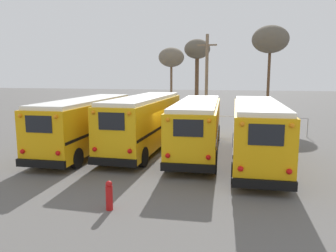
% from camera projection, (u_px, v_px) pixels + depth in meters
% --- Properties ---
extents(ground_plane, '(160.00, 160.00, 0.00)m').
position_uv_depth(ground_plane, '(167.00, 154.00, 18.96)').
color(ground_plane, '#5B5956').
extents(school_bus_0, '(2.71, 10.06, 3.15)m').
position_uv_depth(school_bus_0, '(87.00, 123.00, 19.64)').
color(school_bus_0, '#E5A00C').
rests_on(school_bus_0, ground).
extents(school_bus_1, '(2.56, 10.29, 3.27)m').
position_uv_depth(school_bus_1, '(144.00, 121.00, 20.00)').
color(school_bus_1, '#EAAA0F').
rests_on(school_bus_1, ground).
extents(school_bus_2, '(2.92, 10.59, 3.07)m').
position_uv_depth(school_bus_2, '(198.00, 124.00, 19.17)').
color(school_bus_2, '#EAAA0F').
rests_on(school_bus_2, ground).
extents(school_bus_3, '(2.59, 10.01, 3.19)m').
position_uv_depth(school_bus_3, '(257.00, 131.00, 16.87)').
color(school_bus_3, '#E5A00C').
rests_on(school_bus_3, ground).
extents(utility_pole, '(1.80, 0.29, 8.27)m').
position_uv_depth(utility_pole, '(207.00, 78.00, 30.78)').
color(utility_pole, '#75604C').
rests_on(utility_pole, ground).
extents(bare_tree_0, '(3.51, 3.51, 9.25)m').
position_uv_depth(bare_tree_0, '(270.00, 40.00, 31.54)').
color(bare_tree_0, brown).
rests_on(bare_tree_0, ground).
extents(bare_tree_1, '(2.71, 2.71, 7.40)m').
position_uv_depth(bare_tree_1, '(171.00, 58.00, 34.69)').
color(bare_tree_1, brown).
rests_on(bare_tree_1, ground).
extents(bare_tree_2, '(2.83, 2.83, 8.41)m').
position_uv_depth(bare_tree_2, '(197.00, 51.00, 35.88)').
color(bare_tree_2, brown).
rests_on(bare_tree_2, ground).
extents(fence_line, '(17.94, 0.06, 1.42)m').
position_uv_depth(fence_line, '(188.00, 120.00, 25.93)').
color(fence_line, '#939399').
rests_on(fence_line, ground).
extents(fire_hydrant, '(0.24, 0.24, 1.03)m').
position_uv_depth(fire_hydrant, '(109.00, 195.00, 11.13)').
color(fire_hydrant, '#B21414').
rests_on(fire_hydrant, ground).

